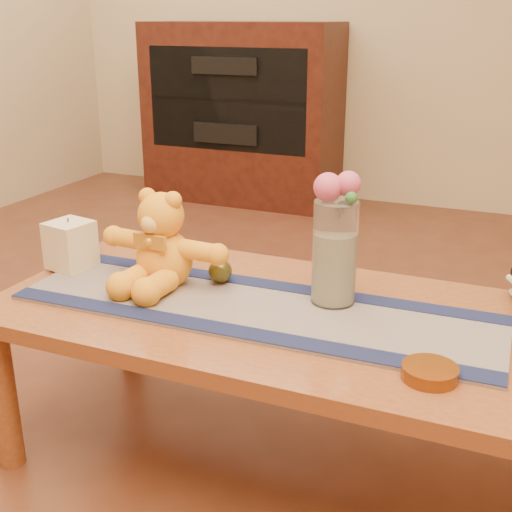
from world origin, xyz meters
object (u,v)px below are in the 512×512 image
at_px(glass_vase, 335,253).
at_px(bronze_ball, 220,271).
at_px(teddy_bear, 163,240).
at_px(amber_dish, 430,373).
at_px(pillar_candle, 70,245).

relative_size(glass_vase, bronze_ball, 4.06).
bearing_deg(glass_vase, teddy_bear, -173.07).
xyz_separation_m(teddy_bear, amber_dish, (0.74, -0.22, -0.11)).
xyz_separation_m(pillar_candle, bronze_ball, (0.44, 0.06, -0.03)).
distance_m(teddy_bear, amber_dish, 0.78).
bearing_deg(glass_vase, amber_dish, -43.94).
relative_size(pillar_candle, glass_vase, 0.51).
bearing_deg(glass_vase, pillar_candle, -175.68).
height_order(teddy_bear, bronze_ball, teddy_bear).
relative_size(pillar_candle, amber_dish, 1.17).
distance_m(teddy_bear, bronze_ball, 0.17).
distance_m(bronze_ball, amber_dish, 0.66).
distance_m(pillar_candle, bronze_ball, 0.45).
relative_size(teddy_bear, bronze_ball, 5.58).
xyz_separation_m(teddy_bear, pillar_candle, (-0.30, -0.00, -0.05)).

